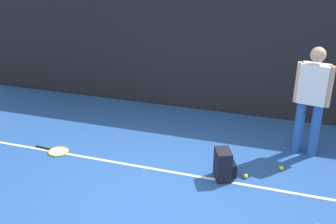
# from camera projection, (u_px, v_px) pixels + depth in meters

# --- Properties ---
(ground_plane) EXTENTS (12.00, 12.00, 0.00)m
(ground_plane) POSITION_uv_depth(u_px,v_px,m) (159.00, 192.00, 5.15)
(ground_plane) COLOR #234C93
(back_fence) EXTENTS (10.00, 0.10, 2.24)m
(back_fence) POSITION_uv_depth(u_px,v_px,m) (210.00, 55.00, 7.33)
(back_fence) COLOR black
(back_fence) RESTS_ON ground
(court_line) EXTENTS (9.00, 0.05, 0.00)m
(court_line) POSITION_uv_depth(u_px,v_px,m) (171.00, 172.00, 5.62)
(court_line) COLOR white
(court_line) RESTS_ON ground
(tennis_player) EXTENTS (0.52, 0.29, 1.70)m
(tennis_player) POSITION_uv_depth(u_px,v_px,m) (312.00, 96.00, 5.76)
(tennis_player) COLOR #2659A5
(tennis_player) RESTS_ON ground
(tennis_racket) EXTENTS (0.63, 0.35, 0.03)m
(tennis_racket) POSITION_uv_depth(u_px,v_px,m) (57.00, 151.00, 6.16)
(tennis_racket) COLOR black
(tennis_racket) RESTS_ON ground
(backpack) EXTENTS (0.36, 0.35, 0.44)m
(backpack) POSITION_uv_depth(u_px,v_px,m) (224.00, 165.00, 5.39)
(backpack) COLOR black
(backpack) RESTS_ON ground
(tennis_ball_near_player) EXTENTS (0.07, 0.07, 0.07)m
(tennis_ball_near_player) POSITION_uv_depth(u_px,v_px,m) (246.00, 176.00, 5.45)
(tennis_ball_near_player) COLOR #CCE033
(tennis_ball_near_player) RESTS_ON ground
(tennis_ball_far_left) EXTENTS (0.07, 0.07, 0.07)m
(tennis_ball_far_left) POSITION_uv_depth(u_px,v_px,m) (281.00, 168.00, 5.65)
(tennis_ball_far_left) COLOR #CCE033
(tennis_ball_far_left) RESTS_ON ground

